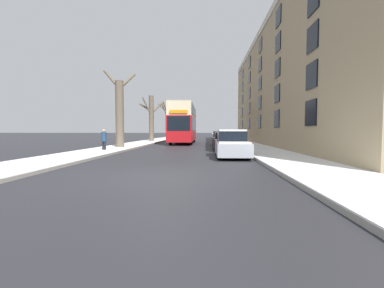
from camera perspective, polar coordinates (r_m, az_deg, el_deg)
ground_plane at (r=8.59m, az=-8.17°, el=-7.14°), size 320.00×320.00×0.00m
sidewalk_left at (r=61.74m, az=-3.58°, el=1.67°), size 3.07×130.00×0.16m
sidewalk_right at (r=61.43m, az=6.97°, el=1.65°), size 3.07×130.00×0.16m
terrace_facade_right at (r=29.21m, az=23.77°, el=11.77°), size 9.10×37.35×12.17m
bare_tree_left_0 at (r=22.19m, az=-15.73°, el=7.26°), size 2.11×3.34×6.82m
bare_tree_left_1 at (r=33.99m, az=-9.04°, el=5.83°), size 3.05×1.99×6.04m
bare_tree_left_2 at (r=46.41m, az=-5.51°, el=5.19°), size 2.95×2.41×6.62m
double_decker_bus at (r=30.33m, az=-1.91°, el=4.95°), size 2.54×10.66×4.48m
parked_car_0 at (r=14.64m, az=8.77°, el=-0.15°), size 1.74×4.17×1.56m
parked_car_1 at (r=20.03m, az=7.28°, el=0.52°), size 1.76×3.94×1.39m
parked_car_2 at (r=25.99m, az=6.36°, el=1.14°), size 1.70×4.14×1.47m
oncoming_van at (r=44.11m, az=-1.35°, el=2.61°), size 1.90×5.19×2.23m
pedestrian_left_sidewalk at (r=19.10m, az=-18.96°, el=0.96°), size 0.35×0.35×1.60m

